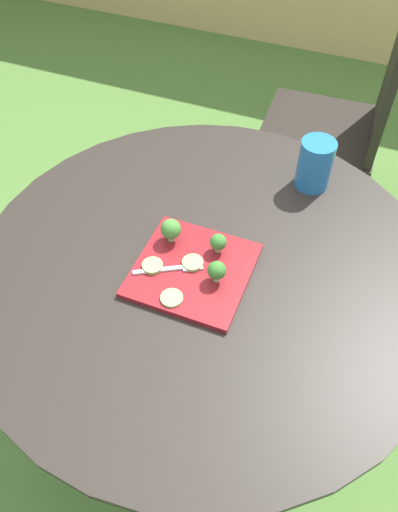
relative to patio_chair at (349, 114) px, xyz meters
The scene contains 12 objects.
ground_plane 1.18m from the patio_chair, 99.36° to the right, with size 12.00×12.00×0.00m, color #4C7533.
patio_table 1.06m from the patio_chair, 99.36° to the right, with size 1.06×1.06×0.75m.
patio_chair is the anchor object (origin of this frame).
salad_plate 1.12m from the patio_chair, 99.93° to the right, with size 0.25×0.25×0.01m, color maroon.
drinking_glass 0.75m from the patio_chair, 91.21° to the right, with size 0.09×0.09×0.13m.
fork 1.14m from the patio_chair, 101.57° to the right, with size 0.14×0.09×0.00m.
broccoli_floret_0 1.13m from the patio_chair, 96.73° to the right, with size 0.04×0.04×0.05m.
broccoli_floret_1 1.05m from the patio_chair, 98.70° to the right, with size 0.04×0.04×0.05m.
broccoli_floret_2 1.09m from the patio_chair, 104.64° to the right, with size 0.05×0.05×0.06m.
cucumber_slice_0 1.16m from the patio_chair, 103.79° to the right, with size 0.05×0.05×0.01m, color #8EB766.
cucumber_slice_1 1.11m from the patio_chair, 100.25° to the right, with size 0.05×0.05×0.01m, color #8EB766.
cucumber_slice_2 1.21m from the patio_chair, 99.63° to the right, with size 0.05×0.05×0.01m, color #8EB766.
Camera 1 is at (0.26, -0.68, 1.63)m, focal length 35.74 mm.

